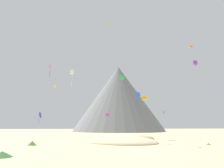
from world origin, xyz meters
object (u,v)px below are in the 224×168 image
rock_massif (117,101)px  kite_violet_mid (195,63)px  bush_scatter_east (151,142)px  kite_gold_low (144,98)px  kite_white_mid (72,72)px  kite_orange_high (191,47)px  kite_green_mid (122,78)px  bush_near_left (32,143)px  kite_teal_low (164,112)px  kite_yellow_mid (55,86)px  kite_blue_low (138,95)px  kite_indigo_low (40,115)px  kite_lime_high (109,24)px  kite_pink_high (50,67)px  bush_near_right (107,143)px  bush_far_right (2,154)px  bush_far_left (208,144)px  bush_mid_center (124,139)px  kite_magenta_low (107,115)px

rock_massif → kite_violet_mid: rock_massif is taller
bush_scatter_east → kite_gold_low: bearing=77.1°
kite_white_mid → kite_violet_mid: 41.59m
kite_orange_high → kite_green_mid: size_ratio=0.21×
bush_near_left → kite_white_mid: size_ratio=0.34×
kite_teal_low → kite_yellow_mid: 50.10m
kite_blue_low → kite_indigo_low: bearing=-33.4°
kite_lime_high → kite_indigo_low: size_ratio=0.92×
bush_scatter_east → kite_blue_low: size_ratio=0.34×
kite_teal_low → kite_pink_high: size_ratio=0.67×
kite_pink_high → bush_near_right: bearing=46.2°
kite_lime_high → kite_teal_low: bearing=23.6°
bush_far_right → bush_scatter_east: (25.37, 16.11, 0.05)m
kite_indigo_low → kite_pink_high: kite_pink_high is taller
bush_near_left → kite_blue_low: bearing=13.6°
kite_blue_low → kite_gold_low: (4.75, 9.76, 0.57)m
kite_indigo_low → bush_scatter_east: bearing=60.4°
kite_white_mid → kite_yellow_mid: 13.63m
bush_far_left → kite_green_mid: size_ratio=0.27×
kite_white_mid → kite_violet_mid: bearing=86.4°
rock_massif → bush_mid_center: bearing=-97.8°
kite_lime_high → kite_yellow_mid: kite_lime_high is taller
bush_far_left → rock_massif: (-4.22, 96.96, 20.11)m
bush_far_left → kite_pink_high: bearing=132.8°
bush_near_left → kite_blue_low: size_ratio=0.39×
bush_mid_center → bush_scatter_east: bearing=-66.3°
kite_green_mid → kite_orange_high: bearing=-70.0°
bush_near_right → kite_indigo_low: (-19.73, 24.65, 7.05)m
rock_massif → kite_indigo_low: 78.28m
bush_mid_center → kite_teal_low: size_ratio=0.31×
kite_white_mid → kite_orange_high: bearing=78.6°
kite_blue_low → kite_white_mid: (-18.02, 13.73, 9.15)m
kite_violet_mid → kite_indigo_low: bearing=106.2°
bush_near_right → kite_blue_low: 15.30m
bush_far_right → kite_teal_low: 77.69m
bush_scatter_east → kite_magenta_low: kite_magenta_low is taller
bush_mid_center → kite_orange_high: kite_orange_high is taller
bush_far_left → kite_indigo_low: (-40.90, 29.03, 7.14)m
bush_mid_center → bush_far_right: size_ratio=0.41×
bush_near_left → bush_scatter_east: size_ratio=1.16×
bush_far_right → kite_white_mid: bearing=80.2°
bush_near_right → kite_violet_mid: bearing=26.7°
kite_violet_mid → bush_near_right: bearing=142.4°
bush_mid_center → kite_blue_low: 12.49m
kite_blue_low → kite_yellow_mid: bearing=-44.7°
bush_mid_center → kite_lime_high: bearing=151.5°
kite_lime_high → kite_violet_mid: 32.17m
bush_near_left → kite_violet_mid: size_ratio=1.02×
kite_blue_low → kite_teal_low: bearing=-118.9°
rock_massif → bush_far_left: bearing=-87.5°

